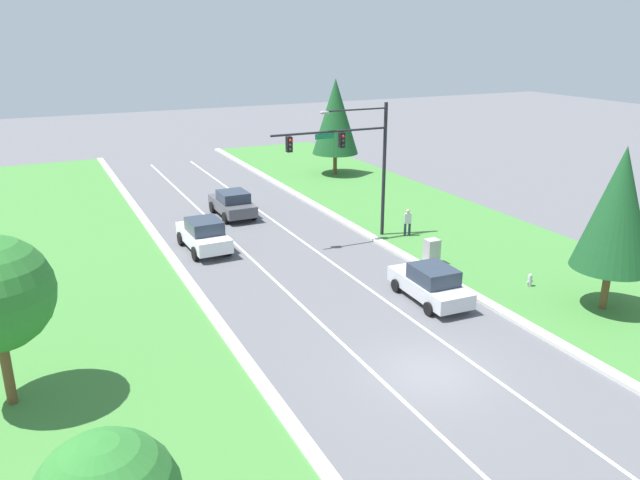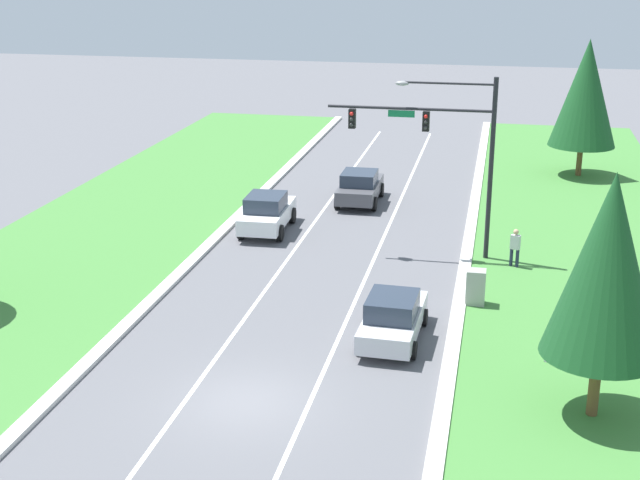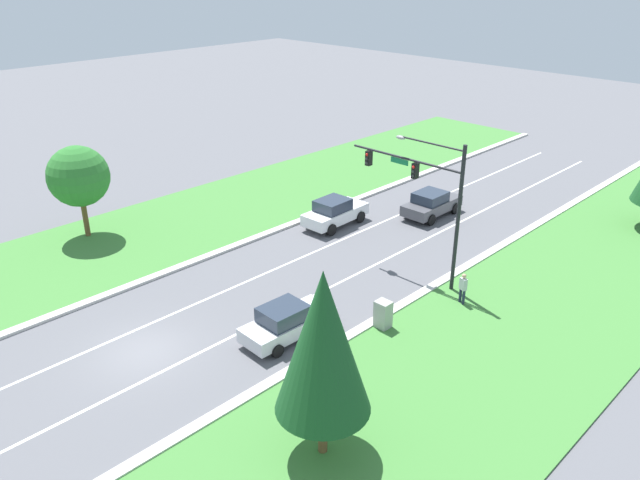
{
  "view_description": "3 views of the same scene",
  "coord_description": "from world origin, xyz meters",
  "views": [
    {
      "loc": [
        -11.81,
        -15.79,
        11.46
      ],
      "look_at": [
        0.18,
        9.38,
        2.06
      ],
      "focal_mm": 35.0,
      "sensor_mm": 36.0,
      "label": 1
    },
    {
      "loc": [
        6.79,
        -22.32,
        12.65
      ],
      "look_at": [
        0.19,
        9.57,
        1.91
      ],
      "focal_mm": 50.0,
      "sensor_mm": 36.0,
      "label": 2
    },
    {
      "loc": [
        21.38,
        -10.81,
        15.75
      ],
      "look_at": [
        0.2,
        10.76,
        1.92
      ],
      "focal_mm": 35.0,
      "sensor_mm": 36.0,
      "label": 3
    }
  ],
  "objects": [
    {
      "name": "ground_plane",
      "position": [
        0.0,
        0.0,
        0.0
      ],
      "size": [
        160.0,
        160.0,
        0.0
      ],
      "primitive_type": "plane",
      "color": "#5B5B60"
    },
    {
      "name": "curb_strip_right",
      "position": [
        5.65,
        0.0,
        0.07
      ],
      "size": [
        0.5,
        90.0,
        0.15
      ],
      "color": "beige",
      "rests_on": "ground_plane"
    },
    {
      "name": "curb_strip_left",
      "position": [
        -5.65,
        0.0,
        0.07
      ],
      "size": [
        0.5,
        90.0,
        0.15
      ],
      "color": "beige",
      "rests_on": "ground_plane"
    },
    {
      "name": "grass_verge_left",
      "position": [
        -10.9,
        0.0,
        0.04
      ],
      "size": [
        10.0,
        90.0,
        0.08
      ],
      "color": "#427F38",
      "rests_on": "ground_plane"
    },
    {
      "name": "lane_stripe_inner_left",
      "position": [
        -1.8,
        0.0,
        0.0
      ],
      "size": [
        0.14,
        81.0,
        0.01
      ],
      "color": "white",
      "rests_on": "ground_plane"
    },
    {
      "name": "lane_stripe_inner_right",
      "position": [
        1.8,
        0.0,
        0.0
      ],
      "size": [
        0.14,
        81.0,
        0.01
      ],
      "color": "white",
      "rests_on": "ground_plane"
    },
    {
      "name": "traffic_signal_mast",
      "position": [
        4.48,
        14.07,
        5.12
      ],
      "size": [
        6.94,
        0.41,
        7.71
      ],
      "color": "black",
      "rests_on": "ground_plane"
    },
    {
      "name": "graphite_sedan",
      "position": [
        -0.22,
        21.67,
        0.86
      ],
      "size": [
        2.14,
        4.49,
        1.7
      ],
      "rotation": [
        0.0,
        0.0,
        0.01
      ],
      "color": "#4C4C51",
      "rests_on": "ground_plane"
    },
    {
      "name": "silver_sedan",
      "position": [
        3.6,
        5.17,
        0.81
      ],
      "size": [
        2.1,
        4.51,
        1.65
      ],
      "rotation": [
        0.0,
        0.0,
        -0.04
      ],
      "color": "silver",
      "rests_on": "ground_plane"
    },
    {
      "name": "white_sedan",
      "position": [
        -3.67,
        16.03,
        0.91
      ],
      "size": [
        2.16,
        4.6,
        1.8
      ],
      "rotation": [
        0.0,
        0.0,
        0.03
      ],
      "color": "white",
      "rests_on": "ground_plane"
    },
    {
      "name": "utility_cabinet",
      "position": [
        6.21,
        8.78,
        0.7
      ],
      "size": [
        0.7,
        0.6,
        1.4
      ],
      "color": "#9E9E99",
      "rests_on": "ground_plane"
    },
    {
      "name": "pedestrian",
      "position": [
        7.62,
        13.2,
        0.94
      ],
      "size": [
        0.43,
        0.34,
        1.69
      ],
      "rotation": [
        0.0,
        0.0,
        2.78
      ],
      "color": "#232842",
      "rests_on": "ground_plane"
    },
    {
      "name": "fire_hydrant",
      "position": [
        8.66,
        4.36,
        0.34
      ],
      "size": [
        0.34,
        0.2,
        0.7
      ],
      "color": "#B7B7BC",
      "rests_on": "ground_plane"
    },
    {
      "name": "conifer_near_right_tree",
      "position": [
        9.78,
        1.14,
        4.52
      ],
      "size": [
        3.24,
        3.24,
        7.13
      ],
      "color": "brown",
      "rests_on": "ground_plane"
    },
    {
      "name": "oak_far_left_tree",
      "position": [
        -13.29,
        4.14,
        3.88
      ],
      "size": [
        3.63,
        3.63,
        5.71
      ],
      "color": "brown",
      "rests_on": "ground_plane"
    }
  ]
}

